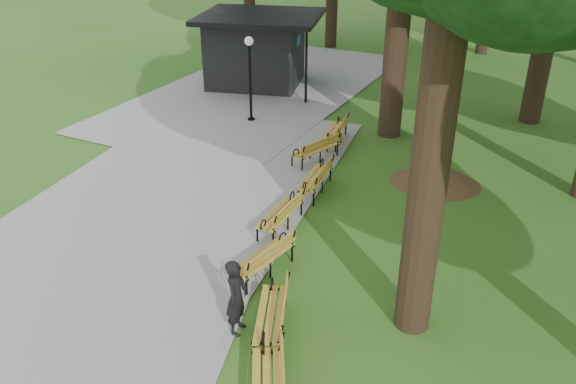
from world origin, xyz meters
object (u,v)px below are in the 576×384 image
(bench_2, at_px, (271,314))
(bench_5, at_px, (315,178))
(lamp_post, at_px, (250,61))
(bench_4, at_px, (280,214))
(kiosk, at_px, (255,50))
(bench_7, at_px, (335,131))
(person, at_px, (237,297))
(bench_3, at_px, (262,258))
(dirt_mound, at_px, (436,172))
(bench_6, at_px, (315,149))

(bench_2, xyz_separation_m, bench_5, (-0.69, 6.09, 0.00))
(lamp_post, xyz_separation_m, bench_4, (3.44, -7.26, -1.83))
(kiosk, height_order, bench_7, kiosk)
(person, xyz_separation_m, bench_3, (-0.16, 1.93, -0.37))
(person, bearing_deg, dirt_mound, -23.00)
(dirt_mound, relative_size, bench_4, 1.17)
(dirt_mound, relative_size, bench_7, 1.17)
(lamp_post, bearing_deg, kiosk, 107.34)
(bench_2, bearing_deg, dirt_mound, 148.72)
(dirt_mound, height_order, bench_5, bench_5)
(kiosk, relative_size, bench_2, 2.63)
(bench_2, distance_m, bench_5, 6.13)
(bench_4, bearing_deg, bench_7, -171.70)
(lamp_post, bearing_deg, bench_3, -68.43)
(bench_2, bearing_deg, bench_3, -168.85)
(person, height_order, bench_3, person)
(kiosk, bearing_deg, bench_4, -73.39)
(bench_4, bearing_deg, dirt_mound, 145.65)
(person, relative_size, lamp_post, 0.51)
(lamp_post, bearing_deg, bench_4, -64.63)
(person, distance_m, bench_4, 3.99)
(lamp_post, xyz_separation_m, bench_6, (3.24, -2.94, -1.83))
(person, xyz_separation_m, dirt_mound, (3.21, 7.80, -0.44))
(bench_2, xyz_separation_m, bench_6, (-1.22, 8.13, 0.00))
(person, xyz_separation_m, bench_2, (0.63, 0.14, -0.37))
(bench_6, bearing_deg, bench_5, 43.08)
(bench_6, bearing_deg, lamp_post, -103.47)
(bench_6, bearing_deg, bench_2, 37.19)
(lamp_post, bearing_deg, bench_6, -42.17)
(lamp_post, relative_size, bench_5, 1.66)
(lamp_post, relative_size, bench_4, 1.66)
(bench_3, relative_size, bench_7, 1.00)
(person, relative_size, dirt_mound, 0.72)
(bench_5, xyz_separation_m, bench_6, (-0.52, 2.04, 0.00))
(bench_5, bearing_deg, bench_7, -172.67)
(bench_4, bearing_deg, bench_6, -168.62)
(kiosk, bearing_deg, bench_7, -55.24)
(bench_3, bearing_deg, bench_7, -159.15)
(kiosk, xyz_separation_m, bench_3, (5.06, -13.74, -1.12))
(dirt_mound, bearing_deg, bench_6, 172.85)
(kiosk, relative_size, dirt_mound, 2.24)
(dirt_mound, distance_m, bench_6, 3.83)
(bench_3, distance_m, bench_4, 2.04)
(bench_2, height_order, bench_3, same)
(lamp_post, distance_m, bench_2, 12.07)
(bench_2, xyz_separation_m, bench_3, (-0.79, 1.79, 0.00))
(bench_2, relative_size, bench_7, 1.00)
(bench_3, bearing_deg, bench_2, 43.39)
(bench_6, bearing_deg, bench_7, -159.58)
(lamp_post, bearing_deg, bench_2, -68.06)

